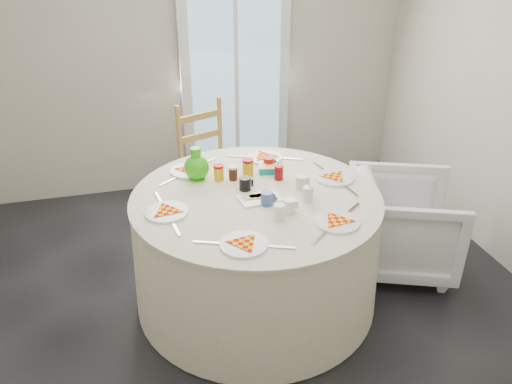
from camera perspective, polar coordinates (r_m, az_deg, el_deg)
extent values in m
plane|color=black|center=(3.38, -1.35, -13.60)|extent=(4.00, 4.00, 0.00)
cube|color=#BCB5A3|center=(4.60, -7.63, 15.85)|extent=(4.00, 0.02, 2.60)
cube|color=silver|center=(4.68, -2.37, 13.11)|extent=(1.00, 0.08, 2.10)
cylinder|color=white|center=(3.29, 0.00, -6.56)|extent=(1.60, 1.60, 0.81)
imported|color=silver|center=(3.74, 16.38, -3.01)|extent=(0.92, 0.95, 0.76)
cube|color=#09857E|center=(3.37, 1.38, 2.32)|extent=(0.15, 0.12, 0.05)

